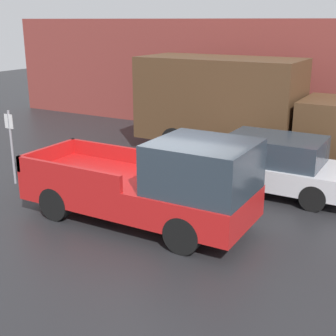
# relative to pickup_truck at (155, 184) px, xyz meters

# --- Properties ---
(ground_plane) EXTENTS (60.00, 60.00, 0.00)m
(ground_plane) POSITION_rel_pickup_truck_xyz_m (0.39, 0.10, -0.99)
(ground_plane) COLOR #232326
(building_wall) EXTENTS (28.00, 0.15, 4.55)m
(building_wall) POSITION_rel_pickup_truck_xyz_m (0.39, 9.57, 1.29)
(building_wall) COLOR brown
(building_wall) RESTS_ON ground
(pickup_truck) EXTENTS (5.44, 2.04, 2.11)m
(pickup_truck) POSITION_rel_pickup_truck_xyz_m (0.00, 0.00, 0.00)
(pickup_truck) COLOR red
(pickup_truck) RESTS_ON ground
(car) EXTENTS (4.54, 1.92, 1.54)m
(car) POSITION_rel_pickup_truck_xyz_m (1.56, 3.49, -0.21)
(car) COLOR silver
(car) RESTS_ON ground
(delivery_truck) EXTENTS (7.26, 2.56, 3.29)m
(delivery_truck) POSITION_rel_pickup_truck_xyz_m (-0.78, 6.50, 0.78)
(delivery_truck) COLOR #4C331E
(delivery_truck) RESTS_ON ground
(parking_sign) EXTENTS (0.30, 0.07, 2.12)m
(parking_sign) POSITION_rel_pickup_truck_xyz_m (-4.99, 0.44, 0.22)
(parking_sign) COLOR gray
(parking_sign) RESTS_ON ground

